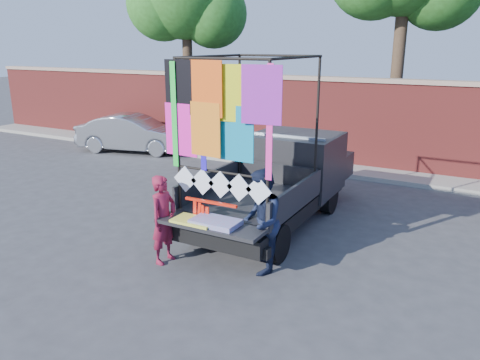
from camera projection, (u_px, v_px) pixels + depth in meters
The scene contains 8 objects.
ground at pixel (230, 254), 8.14m from camera, with size 90.00×90.00×0.00m, color #38383A.
brick_wall at pixel (349, 122), 13.66m from camera, with size 30.00×0.45×2.61m.
curb at pixel (339, 169), 13.42m from camera, with size 30.00×1.20×0.12m, color gray.
pickup_truck at pixel (285, 177), 9.78m from camera, with size 2.11×5.30×3.34m.
sedan at pixel (134, 133), 15.77m from camera, with size 1.32×3.78×1.24m, color #A7AAAE.
woman at pixel (164, 219), 7.69m from camera, with size 0.55×0.36×1.50m, color maroon.
man at pixel (261, 222), 7.33m from camera, with size 0.82×0.64×1.68m, color #151C35.
streamer_bundle at pixel (205, 213), 7.51m from camera, with size 0.94×0.07×0.65m.
Camera 1 is at (3.73, -6.45, 3.52)m, focal length 35.00 mm.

